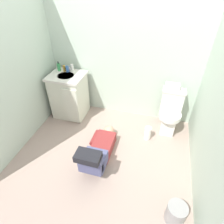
# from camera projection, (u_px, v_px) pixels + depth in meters

# --- Properties ---
(ground_plane) EXTENTS (3.05, 3.11, 0.04)m
(ground_plane) POSITION_uv_depth(u_px,v_px,m) (105.00, 151.00, 2.99)
(ground_plane) COLOR tan
(wall_back) EXTENTS (2.71, 0.08, 2.40)m
(wall_back) POSITION_uv_depth(u_px,v_px,m) (123.00, 51.00, 3.08)
(wall_back) COLOR beige
(wall_back) RESTS_ON ground_plane
(wall_left) EXTENTS (0.08, 2.11, 2.40)m
(wall_left) POSITION_uv_depth(u_px,v_px,m) (8.00, 69.00, 2.53)
(wall_left) COLOR beige
(wall_left) RESTS_ON ground_plane
(wall_right) EXTENTS (0.08, 2.11, 2.40)m
(wall_right) POSITION_uv_depth(u_px,v_px,m) (224.00, 99.00, 1.96)
(wall_right) COLOR beige
(wall_right) RESTS_ON ground_plane
(toilet) EXTENTS (0.36, 0.46, 0.75)m
(toilet) POSITION_uv_depth(u_px,v_px,m) (170.00, 112.00, 3.15)
(toilet) COLOR silver
(toilet) RESTS_ON ground_plane
(vanity_cabinet) EXTENTS (0.60, 0.53, 0.82)m
(vanity_cabinet) POSITION_uv_depth(u_px,v_px,m) (69.00, 95.00, 3.47)
(vanity_cabinet) COLOR beige
(vanity_cabinet) RESTS_ON ground_plane
(faucet) EXTENTS (0.02, 0.02, 0.10)m
(faucet) POSITION_uv_depth(u_px,v_px,m) (69.00, 69.00, 3.31)
(faucet) COLOR silver
(faucet) RESTS_ON vanity_cabinet
(person_plumber) EXTENTS (0.39, 1.06, 0.52)m
(person_plumber) POSITION_uv_depth(u_px,v_px,m) (98.00, 151.00, 2.74)
(person_plumber) COLOR maroon
(person_plumber) RESTS_ON ground_plane
(tissue_box) EXTENTS (0.22, 0.11, 0.10)m
(tissue_box) POSITION_uv_depth(u_px,v_px,m) (172.00, 87.00, 2.96)
(tissue_box) COLOR silver
(tissue_box) RESTS_ON toilet
(soap_dispenser) EXTENTS (0.06, 0.06, 0.17)m
(soap_dispenser) POSITION_uv_depth(u_px,v_px,m) (59.00, 67.00, 3.32)
(soap_dispenser) COLOR #3B9C58
(soap_dispenser) RESTS_ON vanity_cabinet
(bottle_amber) EXTENTS (0.05, 0.05, 0.10)m
(bottle_amber) POSITION_uv_depth(u_px,v_px,m) (64.00, 68.00, 3.31)
(bottle_amber) COLOR gold
(bottle_amber) RESTS_ON vanity_cabinet
(bottle_blue) EXTENTS (0.05, 0.05, 0.11)m
(bottle_blue) POSITION_uv_depth(u_px,v_px,m) (67.00, 69.00, 3.28)
(bottle_blue) COLOR #386DBB
(bottle_blue) RESTS_ON vanity_cabinet
(bottle_white) EXTENTS (0.05, 0.05, 0.13)m
(bottle_white) POSITION_uv_depth(u_px,v_px,m) (72.00, 68.00, 3.30)
(bottle_white) COLOR white
(bottle_white) RESTS_ON vanity_cabinet
(trash_can) EXTENTS (0.22, 0.22, 0.26)m
(trash_can) POSITION_uv_depth(u_px,v_px,m) (176.00, 213.00, 2.10)
(trash_can) COLOR gray
(trash_can) RESTS_ON ground_plane
(paper_towel_roll) EXTENTS (0.11, 0.11, 0.23)m
(paper_towel_roll) POSITION_uv_depth(u_px,v_px,m) (148.00, 133.00, 3.12)
(paper_towel_roll) COLOR white
(paper_towel_roll) RESTS_ON ground_plane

